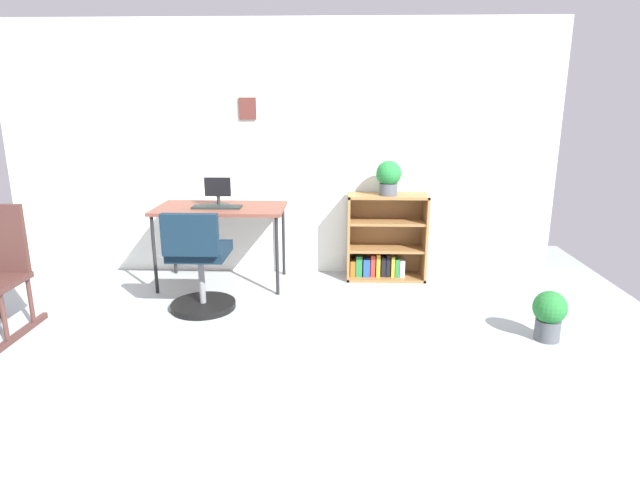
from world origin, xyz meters
name	(u,v)px	position (x,y,z in m)	size (l,w,h in m)	color
ground_plane	(242,379)	(0.00, 0.00, 0.00)	(6.24, 6.24, 0.00)	#90989A
wall_back	(277,151)	(0.00, 2.15, 1.18)	(5.20, 0.12, 2.35)	silver
desk	(221,212)	(-0.47, 1.72, 0.67)	(1.14, 0.62, 0.72)	brown
monitor	(218,193)	(-0.50, 1.76, 0.84)	(0.23, 0.19, 0.26)	#262628
keyboard	(217,207)	(-0.49, 1.66, 0.73)	(0.43, 0.14, 0.02)	black
office_chair	(199,268)	(-0.51, 1.05, 0.37)	(0.52, 0.55, 0.84)	black
bookshelf_low	(385,240)	(1.02, 1.95, 0.36)	(0.73, 0.30, 0.80)	olive
potted_plant_on_shelf	(389,176)	(1.03, 1.90, 0.97)	(0.23, 0.23, 0.31)	#474C51
potted_plant_floor	(549,313)	(2.06, 0.62, 0.20)	(0.23, 0.23, 0.36)	#474C51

